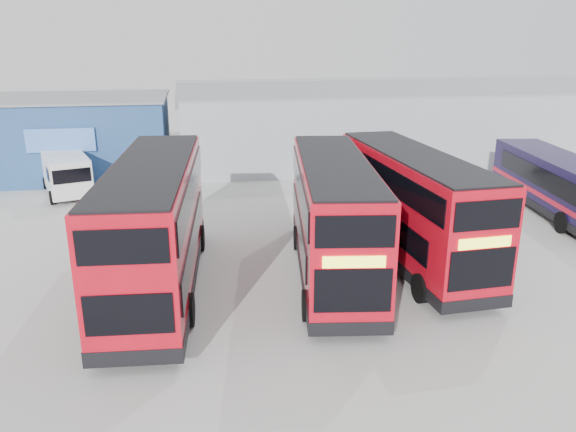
{
  "coord_description": "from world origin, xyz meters",
  "views": [
    {
      "loc": [
        -6.07,
        -20.86,
        9.0
      ],
      "look_at": [
        -2.61,
        0.08,
        2.1
      ],
      "focal_mm": 35.0,
      "sensor_mm": 36.0,
      "label": 1
    }
  ],
  "objects": [
    {
      "name": "ground_plane",
      "position": [
        0.0,
        0.0,
        0.0
      ],
      "size": [
        120.0,
        120.0,
        0.0
      ],
      "primitive_type": "plane",
      "color": "#9F9F9A",
      "rests_on": "ground"
    },
    {
      "name": "office_block",
      "position": [
        -14.0,
        17.99,
        2.58
      ],
      "size": [
        12.3,
        8.32,
        5.12
      ],
      "color": "navy",
      "rests_on": "ground"
    },
    {
      "name": "maintenance_shed",
      "position": [
        8.0,
        20.0,
        2.6
      ],
      "size": [
        30.5,
        12.0,
        5.89
      ],
      "color": "#969CA4",
      "rests_on": "ground"
    },
    {
      "name": "double_decker_left",
      "position": [
        -7.66,
        -1.43,
        2.37
      ],
      "size": [
        3.52,
        11.45,
        4.77
      ],
      "rotation": [
        0.0,
        0.0,
        3.07
      ],
      "color": "red",
      "rests_on": "ground"
    },
    {
      "name": "double_decker_centre",
      "position": [
        -1.05,
        -1.11,
        2.27
      ],
      "size": [
        3.98,
        11.0,
        4.56
      ],
      "rotation": [
        0.0,
        0.0,
        -0.13
      ],
      "color": "red",
      "rests_on": "ground"
    },
    {
      "name": "double_decker_right",
      "position": [
        2.45,
        -0.23,
        2.25
      ],
      "size": [
        3.22,
        10.84,
        4.53
      ],
      "rotation": [
        0.0,
        0.0,
        0.06
      ],
      "color": "red",
      "rests_on": "ground"
    },
    {
      "name": "single_decker_blue",
      "position": [
        12.39,
        4.67,
        1.48
      ],
      "size": [
        3.88,
        11.21,
        2.98
      ],
      "rotation": [
        0.0,
        0.0,
        3.02
      ],
      "color": "black",
      "rests_on": "ground"
    },
    {
      "name": "panel_van",
      "position": [
        -13.67,
        12.73,
        1.34
      ],
      "size": [
        3.81,
        5.89,
        2.4
      ],
      "rotation": [
        0.0,
        0.0,
        0.32
      ],
      "color": "silver",
      "rests_on": "ground"
    }
  ]
}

